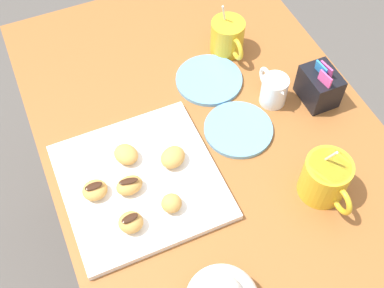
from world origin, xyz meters
The scene contains 18 objects.
ground_plane centered at (0.00, 0.00, 0.00)m, with size 8.00×8.00×0.00m, color #514C47.
dining_table centered at (0.00, 0.00, 0.60)m, with size 1.06×0.73×0.74m.
pastry_plate_square centered at (0.06, -0.19, 0.75)m, with size 0.31×0.31×0.02m, color white.
coffee_mug_mustard_left centered at (-0.22, 0.14, 0.79)m, with size 0.12×0.08×0.13m.
coffee_mug_mustard_right centered at (0.22, 0.14, 0.79)m, with size 0.13×0.09×0.14m.
cream_pitcher_white centered at (-0.03, 0.17, 0.78)m, with size 0.10×0.06×0.07m.
sugar_caddy centered at (0.01, 0.27, 0.78)m, with size 0.09×0.07×0.11m.
saucer_sky_left centered at (0.02, 0.06, 0.74)m, with size 0.15×0.15×0.01m, color #66A8DB.
saucer_sky_right centered at (-0.14, 0.06, 0.74)m, with size 0.16×0.16×0.01m, color #66A8DB.
beignet_0 centered at (0.14, -0.15, 0.77)m, with size 0.04×0.04×0.03m, color #D19347.
beignet_1 centered at (0.05, -0.11, 0.77)m, with size 0.05×0.06×0.03m, color #D19347.
beignet_2 centered at (0.00, -0.19, 0.77)m, with size 0.05×0.05×0.03m, color #D19347.
beignet_3 centered at (0.07, -0.21, 0.77)m, with size 0.05×0.04×0.03m, color #D19347.
chocolate_drizzle_3 centered at (0.07, -0.21, 0.79)m, with size 0.04×0.01×0.01m, color #381E11.
beignet_4 centered at (0.05, -0.28, 0.77)m, with size 0.05×0.05×0.03m, color #D19347.
chocolate_drizzle_4 centered at (0.05, -0.28, 0.78)m, with size 0.04×0.02×0.01m, color #381E11.
beignet_5 centered at (0.15, -0.24, 0.77)m, with size 0.05×0.05×0.03m, color #D19347.
chocolate_drizzle_5 centered at (0.15, -0.24, 0.79)m, with size 0.03×0.02×0.01m, color #381E11.
Camera 1 is at (0.56, -0.29, 1.61)m, focal length 45.44 mm.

